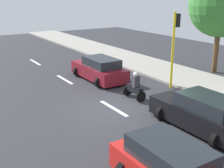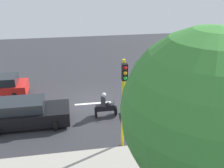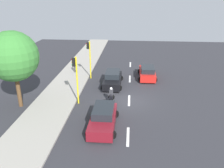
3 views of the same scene
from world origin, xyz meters
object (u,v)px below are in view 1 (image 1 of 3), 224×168
(car_black, at_px, (202,113))
(traffic_light_corner, at_px, (175,39))
(car_maroon, at_px, (99,69))
(street_tree_center, at_px, (221,6))
(motorcycle, at_px, (135,88))

(car_black, relative_size, traffic_light_corner, 1.01)
(car_maroon, bearing_deg, street_tree_center, -19.18)
(car_black, xyz_separation_m, motorcycle, (-0.21, 4.48, -0.07))
(car_maroon, xyz_separation_m, car_black, (-0.02, -8.66, 0.00))
(car_black, distance_m, traffic_light_corner, 6.11)
(car_black, bearing_deg, car_maroon, 89.89)
(car_maroon, height_order, traffic_light_corner, traffic_light_corner)
(traffic_light_corner, relative_size, street_tree_center, 0.66)
(car_black, xyz_separation_m, street_tree_center, (7.97, 5.89, 3.96))
(car_maroon, xyz_separation_m, motorcycle, (-0.23, -4.18, -0.07))
(car_maroon, distance_m, car_black, 8.66)
(street_tree_center, bearing_deg, car_maroon, 160.82)
(car_black, relative_size, street_tree_center, 0.67)
(car_maroon, height_order, street_tree_center, street_tree_center)
(car_maroon, distance_m, street_tree_center, 9.31)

